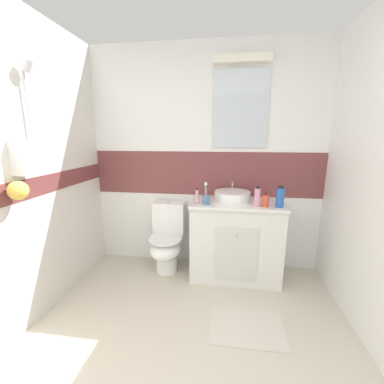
% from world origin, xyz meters
% --- Properties ---
extents(ground_plane, '(3.20, 3.48, 0.04)m').
position_xyz_m(ground_plane, '(0.00, 1.20, -0.02)').
color(ground_plane, beige).
extents(wall_back_tiled, '(3.20, 0.20, 2.50)m').
position_xyz_m(wall_back_tiled, '(0.01, 2.45, 1.26)').
color(wall_back_tiled, white).
rests_on(wall_back_tiled, ground_plane).
extents(wall_left_shower_alcove, '(0.26, 3.48, 2.50)m').
position_xyz_m(wall_left_shower_alcove, '(-1.35, 1.20, 1.25)').
color(wall_left_shower_alcove, silver).
rests_on(wall_left_shower_alcove, ground_plane).
extents(vanity_cabinet, '(0.96, 0.53, 0.85)m').
position_xyz_m(vanity_cabinet, '(0.36, 2.15, 0.43)').
color(vanity_cabinet, silver).
rests_on(vanity_cabinet, ground_plane).
extents(sink_basin, '(0.38, 0.42, 0.18)m').
position_xyz_m(sink_basin, '(0.31, 2.19, 0.90)').
color(sink_basin, white).
rests_on(sink_basin, vanity_cabinet).
extents(toilet, '(0.37, 0.50, 0.79)m').
position_xyz_m(toilet, '(-0.41, 2.16, 0.36)').
color(toilet, white).
rests_on(toilet, ground_plane).
extents(toothbrush_cup, '(0.08, 0.08, 0.23)m').
position_xyz_m(toothbrush_cup, '(0.05, 2.00, 0.91)').
color(toothbrush_cup, '#4C7299').
rests_on(toothbrush_cup, vanity_cabinet).
extents(soap_dispenser, '(0.07, 0.07, 0.16)m').
position_xyz_m(soap_dispenser, '(0.63, 1.99, 0.91)').
color(soap_dispenser, '#D84C33').
rests_on(soap_dispenser, vanity_cabinet).
extents(shampoo_bottle_tall, '(0.06, 0.06, 0.20)m').
position_xyz_m(shampoo_bottle_tall, '(0.55, 1.99, 0.94)').
color(shampoo_bottle_tall, pink).
rests_on(shampoo_bottle_tall, vanity_cabinet).
extents(mouthwash_bottle, '(0.07, 0.07, 0.21)m').
position_xyz_m(mouthwash_bottle, '(0.76, 1.99, 0.95)').
color(mouthwash_bottle, '#2659B2').
rests_on(mouthwash_bottle, vanity_cabinet).
extents(toothpaste_tube_upright, '(0.03, 0.03, 0.17)m').
position_xyz_m(toothpaste_tube_upright, '(-0.04, 1.99, 0.93)').
color(toothpaste_tube_upright, pink).
rests_on(toothpaste_tube_upright, vanity_cabinet).
extents(bath_mat, '(0.59, 0.42, 0.01)m').
position_xyz_m(bath_mat, '(0.45, 1.36, 0.01)').
color(bath_mat, beige).
rests_on(bath_mat, ground_plane).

